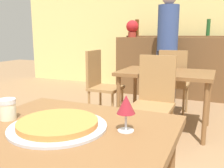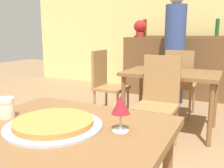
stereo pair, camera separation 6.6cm
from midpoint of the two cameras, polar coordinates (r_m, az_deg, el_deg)
wall_back at (r=5.33m, az=17.38°, el=13.41°), size 8.00×0.05×2.80m
dining_table_near at (r=1.17m, az=-12.01°, el=-14.37°), size 0.92×0.80×0.75m
dining_table_far at (r=3.08m, az=11.58°, el=1.33°), size 1.10×0.74×0.72m
bar_counter at (r=4.87m, az=16.11°, el=3.69°), size 2.60×0.56×1.10m
bar_back_shelf at (r=4.97m, az=16.39°, el=10.83°), size 2.39×0.24×0.35m
chair_far_side_front at (r=2.59m, az=8.96°, el=-2.74°), size 0.40×0.40×0.95m
chair_far_side_back at (r=3.61m, az=13.32°, el=1.09°), size 0.40×0.40×0.95m
chair_far_side_left at (r=3.39m, az=-3.27°, el=0.72°), size 0.40×0.40×0.95m
pizza_tray at (r=1.15m, az=-13.87°, el=-8.99°), size 0.43×0.43×0.04m
cheese_shaker at (r=1.33m, az=-24.21°, el=-5.28°), size 0.08×0.08×0.10m
person_standing at (r=4.30m, az=12.10°, el=9.16°), size 0.34×0.34×1.86m
wine_glass at (r=1.05m, az=1.43°, el=-4.95°), size 0.08×0.08×0.16m
potted_plant at (r=5.03m, az=4.27°, el=12.71°), size 0.24×0.24×0.33m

